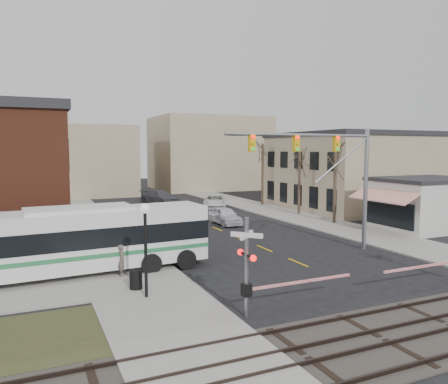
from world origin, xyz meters
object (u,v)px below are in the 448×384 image
Objects in this scene: rr_crossing_west at (256,267)px; trash_bin at (136,279)px; car_a at (225,216)px; car_b at (157,212)px; transit_bus at (81,239)px; car_d at (160,197)px; pedestrian_far at (97,243)px; street_lamp at (145,230)px; pedestrian_near at (122,260)px; traffic_signal_mast at (331,163)px; car_c at (215,201)px.

trash_bin is (-3.71, 4.93, -1.40)m from rr_crossing_west.
car_b is (-4.77, 5.20, -0.09)m from car_a.
transit_bus is at bearing 59.99° from car_b.
car_d is 27.26m from pedestrian_far.
car_b is at bearing -129.90° from car_d.
street_lamp reaches higher than pedestrian_far.
car_a is (13.44, 11.38, -1.18)m from transit_bus.
rr_crossing_west is 1.25× the size of car_a.
street_lamp reaches higher than trash_bin.
car_b is 2.39× the size of pedestrian_far.
car_b is at bearing 132.39° from car_a.
rr_crossing_west is at bearing -138.30° from pedestrian_near.
transit_bus is 15.63m from traffic_signal_mast.
trash_bin is 2.39m from pedestrian_near.
transit_bus is 27.59m from car_c.
car_c is at bearing 52.19° from transit_bus.
trash_bin is at bearing -96.63° from car_c.
street_lamp is (-12.90, -3.78, -2.64)m from traffic_signal_mast.
traffic_signal_mast reaches higher than car_d.
traffic_signal_mast is at bearing -82.68° from car_a.
trash_bin is at bearing 96.83° from street_lamp.
pedestrian_near is at bearing -36.09° from transit_bus.
traffic_signal_mast is at bearing 38.32° from rr_crossing_west.
street_lamp is (2.21, -5.04, 1.17)m from transit_bus.
traffic_signal_mast is at bearing 16.33° from street_lamp.
pedestrian_far is at bearing 20.45° from pedestrian_near.
car_d is at bearing 95.41° from traffic_signal_mast.
car_c is 3.29× the size of pedestrian_near.
pedestrian_far is at bearing 58.19° from car_b.
trash_bin is at bearing -61.07° from transit_bus.
car_b is at bearing 18.46° from pedestrian_far.
traffic_signal_mast is at bearing 10.62° from trash_bin.
car_d is at bearing 24.02° from pedestrian_far.
trash_bin is at bearing -127.23° from car_a.
transit_bus is at bearing 67.42° from pedestrian_near.
car_b is at bearing -7.31° from pedestrian_near.
street_lamp is 2.88m from trash_bin.
rr_crossing_west is 1.34× the size of street_lamp.
car_b is at bearing 83.42° from rr_crossing_west.
rr_crossing_west is 1.03× the size of car_c.
rr_crossing_west reaches higher than pedestrian_near.
car_d is at bearing 66.58° from transit_bus.
car_c is (14.69, 26.81, -2.36)m from street_lamp.
pedestrian_near is (-0.35, 3.68, -2.17)m from street_lamp.
pedestrian_far is (-4.49, 12.09, -0.99)m from rr_crossing_west.
transit_bus reaches higher than pedestrian_far.
car_a is at bearing -84.76° from car_c.
pedestrian_far is (-0.78, 7.16, 0.41)m from trash_bin.
car_d reaches higher than car_b.
car_d is at bearing 79.99° from rr_crossing_west.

